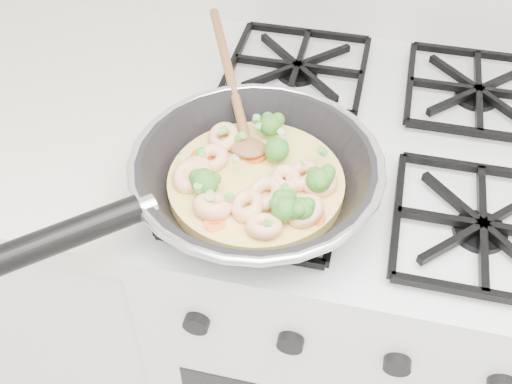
# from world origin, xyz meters

# --- Properties ---
(stove) EXTENTS (0.60, 0.60, 0.92)m
(stove) POSITION_xyz_m (0.00, 1.70, 0.46)
(stove) COLOR silver
(stove) RESTS_ON ground
(skillet) EXTENTS (0.42, 0.53, 0.10)m
(skillet) POSITION_xyz_m (-0.15, 1.53, 0.96)
(skillet) COLOR black
(skillet) RESTS_ON stove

